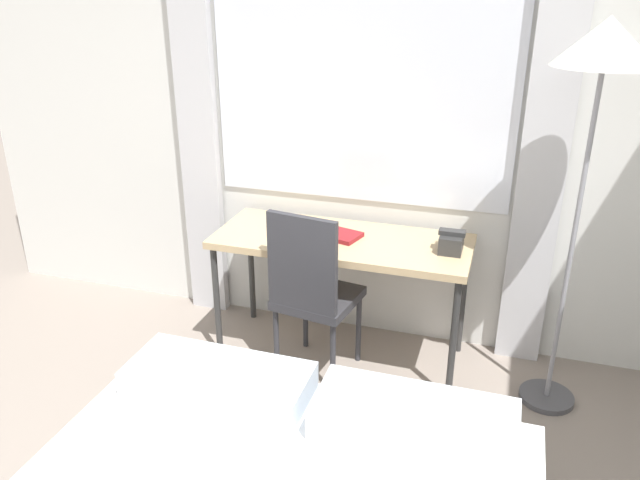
% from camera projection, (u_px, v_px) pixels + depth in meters
% --- Properties ---
extents(wall_back_with_window, '(4.97, 0.13, 2.70)m').
position_uv_depth(wall_back_with_window, '(354.00, 111.00, 3.47)').
color(wall_back_with_window, silver).
rests_on(wall_back_with_window, ground_plane).
extents(desk, '(1.40, 0.57, 0.74)m').
position_uv_depth(desk, '(342.00, 248.00, 3.41)').
color(desk, tan).
rests_on(desk, ground_plane).
extents(desk_chair, '(0.46, 0.46, 0.98)m').
position_uv_depth(desk_chair, '(312.00, 288.00, 3.27)').
color(desk_chair, '#333338').
rests_on(desk_chair, ground_plane).
extents(standing_lamp, '(0.44, 0.44, 1.90)m').
position_uv_depth(standing_lamp, '(602.00, 70.00, 2.62)').
color(standing_lamp, '#4C4C51').
rests_on(standing_lamp, ground_plane).
extents(telephone, '(0.13, 0.16, 0.12)m').
position_uv_depth(telephone, '(451.00, 242.00, 3.21)').
color(telephone, '#2D2D2D').
rests_on(telephone, desk).
extents(book, '(0.24, 0.21, 0.02)m').
position_uv_depth(book, '(340.00, 235.00, 3.40)').
color(book, maroon).
rests_on(book, desk).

